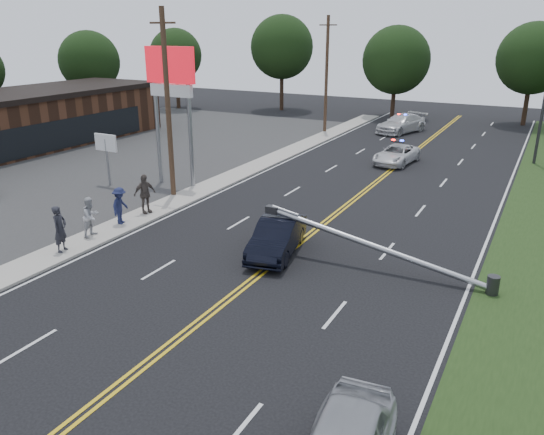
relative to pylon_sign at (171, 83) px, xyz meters
The scene contains 22 objects.
ground 18.50m from the pylon_sign, 53.13° to the right, with size 120.00×120.00×0.00m, color black.
parking_lot 11.92m from the pylon_sign, 157.17° to the right, with size 25.00×60.00×0.01m, color #2D2D2D.
sidewalk 7.46m from the pylon_sign, 62.30° to the right, with size 1.80×70.00×0.12m, color #A29D92.
centerline_yellow 12.73m from the pylon_sign, 20.85° to the right, with size 0.36×80.00×0.00m, color gold.
pylon_sign is the anchor object (origin of this frame).
small_sign 5.45m from the pylon_sign, 150.26° to the right, with size 1.60×0.14×3.10m.
traffic_signal 24.75m from the pylon_sign, 40.39° to the left, with size 0.28×0.41×7.05m.
fallen_streetlight 16.66m from the pylon_sign, 22.22° to the right, with size 9.36×0.44×1.91m.
utility_pole_mid 2.55m from the pylon_sign, 56.98° to the right, with size 1.60×0.28×10.00m.
utility_pole_far 20.06m from the pylon_sign, 86.28° to the left, with size 1.60×0.28×10.00m.
tree_3 29.85m from the pylon_sign, 144.60° to the left, with size 6.23×6.23×8.79m.
tree_4 32.98m from the pylon_sign, 127.27° to the left, with size 5.95×5.95×9.01m.
tree_5 31.87m from the pylon_sign, 105.57° to the left, with size 6.98×6.98×10.44m.
tree_6 31.71m from the pylon_sign, 82.28° to the left, with size 6.89×6.89×9.30m.
tree_7 36.82m from the pylon_sign, 62.62° to the left, with size 6.66×6.66×9.61m.
crashed_sedan 13.09m from the pylon_sign, 32.17° to the right, with size 1.56×4.47×1.47m, color black.
emergency_a 16.31m from the pylon_sign, 48.29° to the left, with size 2.11×4.57×1.27m, color silver.
emergency_b 24.92m from the pylon_sign, 72.28° to the left, with size 2.30×5.65×1.64m, color silver.
bystander_a 11.91m from the pylon_sign, 78.20° to the right, with size 0.72×0.47×1.97m, color #23232A.
bystander_b 10.26m from the pylon_sign, 77.04° to the right, with size 0.88×0.68×1.80m, color #B1B1B6.
bystander_c 8.78m from the pylon_sign, 73.63° to the right, with size 1.15×0.66×1.78m, color #1B2044.
bystander_d 7.40m from the pylon_sign, 68.50° to the right, with size 1.18×0.49×2.01m, color #504740.
Camera 1 is at (9.10, -10.59, 8.95)m, focal length 35.00 mm.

